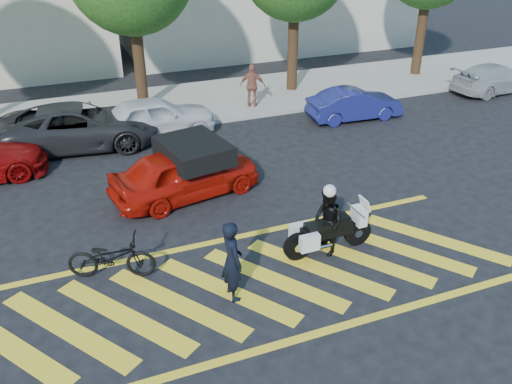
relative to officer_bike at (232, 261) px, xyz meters
name	(u,v)px	position (x,y,z in m)	size (l,w,h in m)	color
ground	(253,284)	(0.53, 0.21, -0.91)	(90.00, 90.00, 0.00)	black
sidewalk	(144,109)	(0.53, 12.21, -0.84)	(60.00, 5.00, 0.15)	#9E998E
crosswalk	(251,284)	(0.50, 0.21, -0.91)	(12.33, 4.00, 0.01)	yellow
officer_bike	(232,261)	(0.00, 0.00, 0.00)	(0.67, 0.44, 1.83)	black
bicycle	(111,257)	(-2.25, 1.64, -0.40)	(0.68, 1.94, 1.02)	black
police_motorcycle	(327,232)	(2.62, 0.74, -0.36)	(2.30, 0.73, 1.01)	black
officer_moto	(327,222)	(2.61, 0.74, -0.08)	(0.81, 0.63, 1.67)	black
red_convertible	(185,173)	(0.26, 4.69, -0.19)	(1.70, 4.23, 1.44)	#B01208
parked_mid_left	(78,126)	(-2.18, 9.41, -0.18)	(2.45, 5.31, 1.47)	black
parked_mid_right	(155,117)	(0.43, 9.41, -0.20)	(1.68, 4.18, 1.42)	silver
parked_right	(354,104)	(7.84, 8.30, -0.32)	(1.26, 3.60, 1.19)	navy
parked_far_right	(495,78)	(15.30, 8.98, -0.31)	(1.69, 4.16, 1.21)	#A0A3A7
pedestrian_right	(252,86)	(4.60, 10.70, 0.09)	(1.00, 0.42, 1.70)	#A05D48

